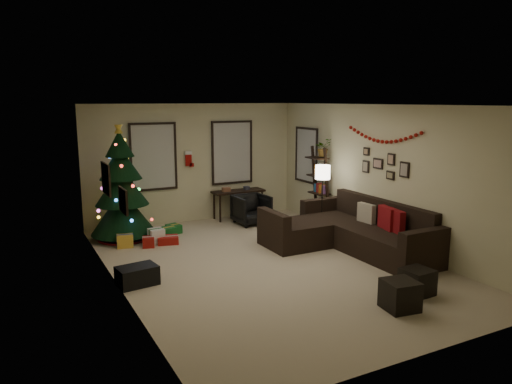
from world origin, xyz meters
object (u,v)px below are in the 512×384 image
at_px(desk_chair, 251,209).
at_px(bookshelf, 320,188).
at_px(desk, 238,194).
at_px(christmas_tree, 122,191).
at_px(sofa, 350,233).

distance_m(desk_chair, bookshelf, 1.62).
relative_size(desk, desk_chair, 1.83).
distance_m(desk, bookshelf, 1.99).
relative_size(christmas_tree, sofa, 0.78).
relative_size(christmas_tree, desk_chair, 3.52).
distance_m(christmas_tree, sofa, 4.57).
xyz_separation_m(desk, desk_chair, (0.02, -0.65, -0.25)).
xyz_separation_m(christmas_tree, bookshelf, (4.13, -0.97, -0.13)).
bearing_deg(desk_chair, christmas_tree, 175.26).
distance_m(christmas_tree, desk_chair, 2.92).
bearing_deg(christmas_tree, sofa, -36.32).
bearing_deg(sofa, desk, 104.30).
distance_m(desk, desk_chair, 0.70).
relative_size(christmas_tree, bookshelf, 1.34).
distance_m(christmas_tree, bookshelf, 4.25).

